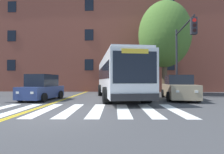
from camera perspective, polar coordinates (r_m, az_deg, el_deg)
name	(u,v)px	position (r m, az deg, el deg)	size (l,w,h in m)	color
ground_plane	(57,116)	(7.34, -17.62, -12.10)	(120.00, 120.00, 0.00)	#424244
crosswalk	(58,110)	(8.81, -17.20, -10.23)	(11.81, 4.35, 0.01)	white
lane_line_yellow_inner	(87,91)	(22.63, -8.18, -4.69)	(0.12, 36.00, 0.01)	gold
lane_line_yellow_outer	(88,91)	(22.60, -7.78, -4.69)	(0.12, 36.00, 0.01)	gold
city_bus	(118,76)	(13.95, 2.09, 0.38)	(4.29, 10.81, 3.26)	white
car_navy_near_lane	(42,88)	(13.57, -21.87, -3.46)	(2.25, 3.93, 1.84)	navy
car_tan_far_lane	(178,88)	(13.83, 20.84, -3.47)	(2.47, 4.95, 1.80)	tan
traffic_light_near_corner	(183,47)	(13.85, 22.05, 9.12)	(0.59, 4.43, 5.63)	#28282D
street_tree_curbside_large	(164,35)	(19.06, 16.72, 13.10)	(5.51, 5.54, 9.46)	brown
building_facade	(128,44)	(26.19, 5.16, 10.61)	(37.59, 8.06, 13.47)	brown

